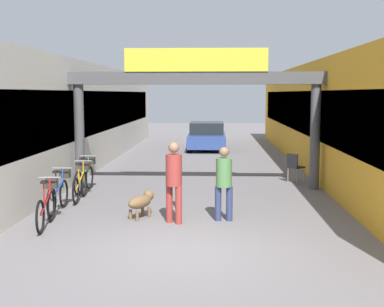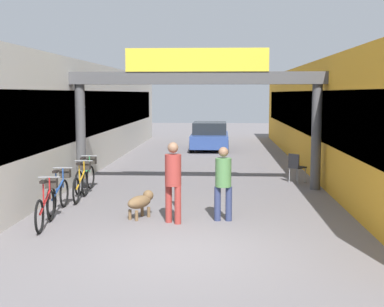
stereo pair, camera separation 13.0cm
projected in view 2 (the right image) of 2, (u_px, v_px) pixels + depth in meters
ground_plane at (181, 252)px, 9.19m from camera, size 80.00×80.00×0.00m
storefront_left at (68, 116)px, 20.17m from camera, size 3.00×26.00×3.72m
storefront_right at (341, 116)px, 19.61m from camera, size 3.00×26.00×3.72m
arcade_sign_gateway at (197, 91)px, 14.98m from camera, size 7.40×0.47×3.95m
pedestrian_with_dog at (173, 177)px, 11.10m from camera, size 0.47×0.47×1.71m
pedestrian_companion at (223, 179)px, 11.32m from camera, size 0.38×0.34×1.59m
dog_on_leash at (141, 201)px, 11.64m from camera, size 0.63×0.81×0.58m
bicycle_red_nearest at (46, 205)px, 10.94m from camera, size 0.46×1.69×0.98m
bicycle_blue_second at (59, 192)px, 12.34m from camera, size 0.46×1.69×0.98m
bicycle_orange_third at (82, 182)px, 13.68m from camera, size 0.46×1.69×0.98m
bicycle_green_farthest at (86, 176)px, 14.77m from camera, size 0.46×1.69×0.98m
bollard_post_metal at (178, 188)px, 12.58m from camera, size 0.10×0.10×0.97m
cafe_chair_black_nearer at (296, 165)px, 16.20m from camera, size 0.56×0.56×0.89m
parked_car_blue at (210, 136)px, 25.79m from camera, size 1.81×4.01×1.33m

